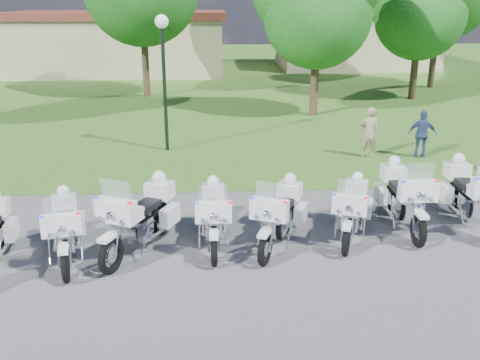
{
  "coord_description": "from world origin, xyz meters",
  "views": [
    {
      "loc": [
        0.32,
        -10.53,
        4.96
      ],
      "look_at": [
        0.93,
        1.2,
        0.95
      ],
      "focal_mm": 40.0,
      "sensor_mm": 36.0,
      "label": 1
    }
  ],
  "objects_px": {
    "motorcycle_5": "(353,209)",
    "motorcycle_6": "(403,196)",
    "motorcycle_1": "(65,228)",
    "motorcycle_4": "(280,214)",
    "motorcycle_2": "(140,216)",
    "bystander_c": "(422,134)",
    "motorcycle_7": "(471,193)",
    "bystander_a": "(369,132)",
    "motorcycle_3": "(214,215)",
    "lamp_post": "(163,50)"
  },
  "relations": [
    {
      "from": "motorcycle_5",
      "to": "motorcycle_6",
      "type": "distance_m",
      "value": 1.38
    },
    {
      "from": "motorcycle_1",
      "to": "motorcycle_6",
      "type": "height_order",
      "value": "motorcycle_6"
    },
    {
      "from": "motorcycle_4",
      "to": "motorcycle_6",
      "type": "distance_m",
      "value": 3.01
    },
    {
      "from": "motorcycle_2",
      "to": "motorcycle_5",
      "type": "xyz_separation_m",
      "value": [
        4.5,
        0.38,
        -0.1
      ]
    },
    {
      "from": "bystander_c",
      "to": "motorcycle_7",
      "type": "bearing_deg",
      "value": 97.02
    },
    {
      "from": "bystander_a",
      "to": "motorcycle_5",
      "type": "bearing_deg",
      "value": 82.2
    },
    {
      "from": "motorcycle_6",
      "to": "motorcycle_5",
      "type": "bearing_deg",
      "value": 22.92
    },
    {
      "from": "motorcycle_3",
      "to": "motorcycle_6",
      "type": "distance_m",
      "value": 4.35
    },
    {
      "from": "motorcycle_6",
      "to": "bystander_a",
      "type": "xyz_separation_m",
      "value": [
        0.8,
        5.56,
        0.1
      ]
    },
    {
      "from": "motorcycle_4",
      "to": "motorcycle_7",
      "type": "height_order",
      "value": "motorcycle_7"
    },
    {
      "from": "motorcycle_5",
      "to": "motorcycle_7",
      "type": "relative_size",
      "value": 0.83
    },
    {
      "from": "motorcycle_2",
      "to": "motorcycle_5",
      "type": "distance_m",
      "value": 4.51
    },
    {
      "from": "motorcycle_6",
      "to": "motorcycle_7",
      "type": "relative_size",
      "value": 0.99
    },
    {
      "from": "bystander_a",
      "to": "bystander_c",
      "type": "height_order",
      "value": "bystander_a"
    },
    {
      "from": "lamp_post",
      "to": "bystander_a",
      "type": "relative_size",
      "value": 2.7
    },
    {
      "from": "bystander_c",
      "to": "motorcycle_4",
      "type": "bearing_deg",
      "value": 65.82
    },
    {
      "from": "bystander_c",
      "to": "bystander_a",
      "type": "bearing_deg",
      "value": 11.85
    },
    {
      "from": "motorcycle_6",
      "to": "motorcycle_7",
      "type": "bearing_deg",
      "value": -177.16
    },
    {
      "from": "motorcycle_2",
      "to": "motorcycle_5",
      "type": "bearing_deg",
      "value": -151.18
    },
    {
      "from": "motorcycle_1",
      "to": "motorcycle_2",
      "type": "distance_m",
      "value": 1.49
    },
    {
      "from": "bystander_c",
      "to": "motorcycle_1",
      "type": "bearing_deg",
      "value": 51.14
    },
    {
      "from": "motorcycle_6",
      "to": "bystander_c",
      "type": "xyz_separation_m",
      "value": [
        2.5,
        5.42,
        0.04
      ]
    },
    {
      "from": "motorcycle_3",
      "to": "motorcycle_7",
      "type": "height_order",
      "value": "motorcycle_7"
    },
    {
      "from": "motorcycle_2",
      "to": "motorcycle_4",
      "type": "distance_m",
      "value": 2.88
    },
    {
      "from": "motorcycle_2",
      "to": "motorcycle_7",
      "type": "height_order",
      "value": "motorcycle_2"
    },
    {
      "from": "motorcycle_2",
      "to": "motorcycle_7",
      "type": "xyz_separation_m",
      "value": [
        7.36,
        0.95,
        -0.0
      ]
    },
    {
      "from": "motorcycle_1",
      "to": "bystander_c",
      "type": "xyz_separation_m",
      "value": [
        9.73,
        6.66,
        0.11
      ]
    },
    {
      "from": "motorcycle_4",
      "to": "motorcycle_3",
      "type": "bearing_deg",
      "value": 20.19
    },
    {
      "from": "motorcycle_2",
      "to": "lamp_post",
      "type": "height_order",
      "value": "lamp_post"
    },
    {
      "from": "motorcycle_1",
      "to": "motorcycle_5",
      "type": "relative_size",
      "value": 1.06
    },
    {
      "from": "lamp_post",
      "to": "bystander_c",
      "type": "relative_size",
      "value": 2.89
    },
    {
      "from": "bystander_a",
      "to": "bystander_c",
      "type": "relative_size",
      "value": 1.07
    },
    {
      "from": "motorcycle_2",
      "to": "bystander_a",
      "type": "distance_m",
      "value": 9.22
    },
    {
      "from": "motorcycle_6",
      "to": "lamp_post",
      "type": "relative_size",
      "value": 0.58
    },
    {
      "from": "motorcycle_7",
      "to": "bystander_a",
      "type": "distance_m",
      "value": 5.57
    },
    {
      "from": "motorcycle_3",
      "to": "motorcycle_4",
      "type": "xyz_separation_m",
      "value": [
        1.39,
        -0.07,
        0.03
      ]
    },
    {
      "from": "motorcycle_4",
      "to": "motorcycle_5",
      "type": "xyz_separation_m",
      "value": [
        1.62,
        0.29,
        -0.04
      ]
    },
    {
      "from": "motorcycle_1",
      "to": "motorcycle_6",
      "type": "distance_m",
      "value": 7.33
    },
    {
      "from": "motorcycle_7",
      "to": "motorcycle_5",
      "type": "bearing_deg",
      "value": 12.54
    },
    {
      "from": "motorcycle_5",
      "to": "lamp_post",
      "type": "bearing_deg",
      "value": -37.28
    },
    {
      "from": "motorcycle_3",
      "to": "bystander_a",
      "type": "distance_m",
      "value": 8.1
    },
    {
      "from": "bystander_a",
      "to": "bystander_c",
      "type": "xyz_separation_m",
      "value": [
        1.7,
        -0.15,
        -0.05
      ]
    },
    {
      "from": "motorcycle_1",
      "to": "bystander_a",
      "type": "distance_m",
      "value": 10.52
    },
    {
      "from": "lamp_post",
      "to": "motorcycle_5",
      "type": "bearing_deg",
      "value": -57.84
    },
    {
      "from": "motorcycle_5",
      "to": "motorcycle_7",
      "type": "bearing_deg",
      "value": -148.17
    },
    {
      "from": "motorcycle_3",
      "to": "motorcycle_5",
      "type": "height_order",
      "value": "motorcycle_3"
    },
    {
      "from": "bystander_a",
      "to": "motorcycle_3",
      "type": "bearing_deg",
      "value": 62.21
    },
    {
      "from": "motorcycle_5",
      "to": "motorcycle_2",
      "type": "bearing_deg",
      "value": 25.39
    },
    {
      "from": "motorcycle_4",
      "to": "motorcycle_5",
      "type": "height_order",
      "value": "motorcycle_4"
    },
    {
      "from": "motorcycle_4",
      "to": "motorcycle_7",
      "type": "bearing_deg",
      "value": -145.98
    }
  ]
}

